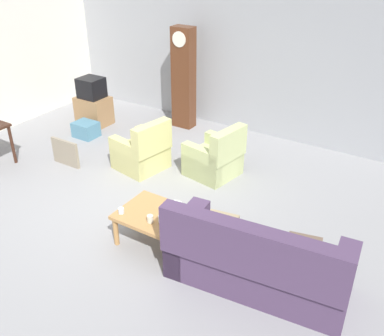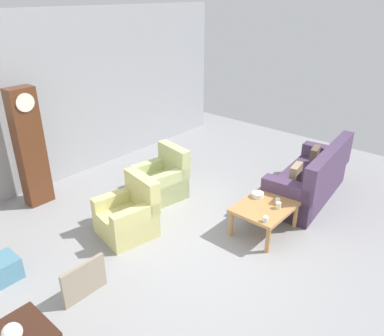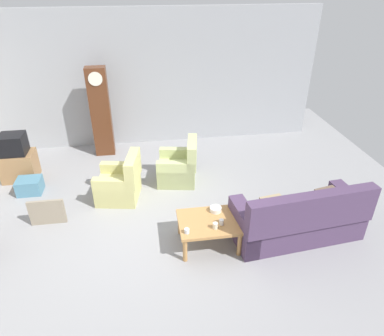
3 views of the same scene
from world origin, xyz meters
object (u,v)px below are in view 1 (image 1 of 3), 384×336
at_px(tv_stand_cabinet, 94,111).
at_px(storage_box_blue, 86,129).
at_px(coffee_table_wood, 156,217).
at_px(bowl_white_stacked, 175,206).
at_px(armchair_olive_near, 142,153).
at_px(cup_white_porcelain, 161,219).
at_px(couch_floral, 257,263).
at_px(armchair_olive_far, 215,159).
at_px(grandfather_clock, 184,78).
at_px(cup_cream_tall, 150,219).
at_px(cup_blue_rimmed, 121,211).
at_px(framed_picture_leaning, 65,153).
at_px(tv_crt, 91,88).

distance_m(tv_stand_cabinet, storage_box_blue, 0.69).
distance_m(coffee_table_wood, bowl_white_stacked, 0.30).
distance_m(armchair_olive_near, cup_white_porcelain, 2.31).
bearing_deg(couch_floral, bowl_white_stacked, 167.76).
bearing_deg(bowl_white_stacked, armchair_olive_near, 140.24).
distance_m(armchair_olive_far, tv_stand_cabinet, 3.37).
distance_m(grandfather_clock, bowl_white_stacked, 3.89).
distance_m(armchair_olive_near, cup_cream_tall, 2.30).
relative_size(cup_blue_rimmed, cup_cream_tall, 0.77).
height_order(tv_stand_cabinet, cup_blue_rimmed, tv_stand_cabinet).
relative_size(armchair_olive_near, bowl_white_stacked, 4.83).
height_order(armchair_olive_far, cup_cream_tall, armchair_olive_far).
distance_m(coffee_table_wood, cup_cream_tall, 0.23).
height_order(cup_blue_rimmed, cup_cream_tall, cup_cream_tall).
height_order(armchair_olive_near, framed_picture_leaning, armchair_olive_near).
relative_size(grandfather_clock, cup_white_porcelain, 22.87).
bearing_deg(cup_white_porcelain, armchair_olive_far, 100.85).
bearing_deg(tv_crt, storage_box_blue, -61.88).
distance_m(armchair_olive_near, storage_box_blue, 1.87).
bearing_deg(coffee_table_wood, cup_blue_rimmed, -148.64).
bearing_deg(cup_blue_rimmed, cup_cream_tall, 5.29).
distance_m(armchair_olive_far, framed_picture_leaning, 2.66).
height_order(storage_box_blue, cup_blue_rimmed, cup_blue_rimmed).
bearing_deg(cup_blue_rimmed, couch_floral, 5.45).
distance_m(coffee_table_wood, tv_stand_cabinet, 4.40).
xyz_separation_m(framed_picture_leaning, cup_cream_tall, (2.73, -1.12, 0.27)).
distance_m(tv_crt, cup_cream_tall, 4.57).
relative_size(cup_white_porcelain, bowl_white_stacked, 0.48).
xyz_separation_m(tv_crt, cup_white_porcelain, (3.72, -2.71, -0.30)).
xyz_separation_m(grandfather_clock, bowl_white_stacked, (2.00, -3.29, -0.54)).
height_order(couch_floral, grandfather_clock, grandfather_clock).
bearing_deg(cup_cream_tall, armchair_olive_far, 97.58).
xyz_separation_m(armchair_olive_near, cup_cream_tall, (1.48, -1.74, 0.21)).
bearing_deg(grandfather_clock, bowl_white_stacked, -58.70).
relative_size(armchair_olive_near, cup_cream_tall, 9.22).
height_order(couch_floral, armchair_olive_far, couch_floral).
bearing_deg(grandfather_clock, cup_white_porcelain, -60.97).
bearing_deg(coffee_table_wood, cup_white_porcelain, -33.06).
bearing_deg(armchair_olive_far, couch_floral, -50.31).
xyz_separation_m(armchair_olive_far, cup_white_porcelain, (0.41, -2.12, 0.20)).
bearing_deg(cup_white_porcelain, cup_blue_rimmed, -167.84).
distance_m(framed_picture_leaning, cup_cream_tall, 2.96).
height_order(coffee_table_wood, grandfather_clock, grandfather_clock).
height_order(armchair_olive_near, bowl_white_stacked, armchair_olive_near).
distance_m(armchair_olive_far, bowl_white_stacked, 1.83).
bearing_deg(tv_crt, cup_blue_rimmed, -41.79).
bearing_deg(cup_white_porcelain, tv_crt, 143.92).
relative_size(armchair_olive_near, tv_crt, 1.92).
bearing_deg(storage_box_blue, framed_picture_leaning, -62.36).
height_order(couch_floral, coffee_table_wood, couch_floral).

